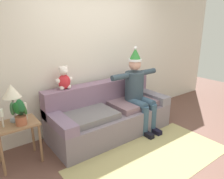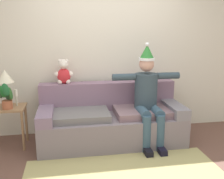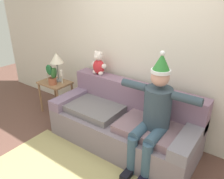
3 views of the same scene
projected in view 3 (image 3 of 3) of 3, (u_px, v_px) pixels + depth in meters
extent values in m
cube|color=silver|center=(145.00, 48.00, 3.21)|extent=(7.00, 0.10, 2.70)
cube|color=slate|center=(122.00, 131.00, 3.25)|extent=(2.14, 0.89, 0.43)
cube|color=gray|center=(135.00, 97.00, 3.31)|extent=(2.14, 0.24, 0.44)
cube|color=slate|center=(74.00, 97.00, 3.65)|extent=(0.22, 0.89, 0.15)
cube|color=slate|center=(190.00, 138.00, 2.62)|extent=(0.22, 0.89, 0.15)
cube|color=slate|center=(94.00, 108.00, 3.36)|extent=(0.86, 0.63, 0.10)
cube|color=slate|center=(151.00, 129.00, 2.85)|extent=(0.86, 0.63, 0.10)
cylinder|color=#32424E|center=(157.00, 108.00, 2.72)|extent=(0.34, 0.34, 0.52)
sphere|color=tan|center=(160.00, 77.00, 2.56)|extent=(0.22, 0.22, 0.22)
cylinder|color=white|center=(161.00, 71.00, 2.53)|extent=(0.23, 0.23, 0.04)
cone|color=#2B7930|center=(162.00, 62.00, 2.48)|extent=(0.21, 0.21, 0.20)
sphere|color=white|center=(163.00, 53.00, 2.44)|extent=(0.06, 0.06, 0.06)
cylinder|color=#354F65|center=(141.00, 130.00, 2.73)|extent=(0.14, 0.40, 0.14)
cylinder|color=#354F65|center=(132.00, 156.00, 2.69)|extent=(0.13, 0.13, 0.53)
cube|color=black|center=(128.00, 173.00, 2.72)|extent=(0.10, 0.24, 0.08)
cylinder|color=#354F65|center=(156.00, 136.00, 2.63)|extent=(0.14, 0.40, 0.14)
cylinder|color=#354F65|center=(147.00, 162.00, 2.59)|extent=(0.13, 0.13, 0.53)
cylinder|color=#32424E|center=(134.00, 85.00, 2.81)|extent=(0.34, 0.10, 0.10)
cylinder|color=#32424E|center=(187.00, 99.00, 2.45)|extent=(0.34, 0.10, 0.10)
ellipsoid|color=red|center=(99.00, 67.00, 3.54)|extent=(0.20, 0.16, 0.24)
sphere|color=silver|center=(98.00, 56.00, 3.47)|extent=(0.15, 0.15, 0.15)
sphere|color=silver|center=(96.00, 57.00, 3.43)|extent=(0.07, 0.07, 0.07)
sphere|color=silver|center=(96.00, 52.00, 3.47)|extent=(0.05, 0.05, 0.05)
sphere|color=silver|center=(101.00, 53.00, 3.42)|extent=(0.05, 0.05, 0.05)
sphere|color=silver|center=(94.00, 64.00, 3.59)|extent=(0.08, 0.08, 0.08)
sphere|color=silver|center=(95.00, 72.00, 3.59)|extent=(0.08, 0.08, 0.08)
sphere|color=silver|center=(104.00, 66.00, 3.47)|extent=(0.08, 0.08, 0.08)
sphere|color=silver|center=(101.00, 73.00, 3.52)|extent=(0.08, 0.08, 0.08)
cube|color=#936B4A|center=(55.00, 83.00, 3.98)|extent=(0.55, 0.41, 0.03)
cylinder|color=#936B4A|center=(41.00, 98.00, 4.11)|extent=(0.04, 0.04, 0.58)
cylinder|color=#936B4A|center=(58.00, 105.00, 3.84)|extent=(0.04, 0.04, 0.58)
cylinder|color=#936B4A|center=(55.00, 91.00, 4.36)|extent=(0.04, 0.04, 0.58)
cylinder|color=#936B4A|center=(73.00, 98.00, 4.10)|extent=(0.04, 0.04, 0.58)
cylinder|color=gray|center=(59.00, 80.00, 4.02)|extent=(0.14, 0.14, 0.03)
cylinder|color=gray|center=(58.00, 71.00, 3.95)|extent=(0.02, 0.02, 0.31)
cone|color=#F3E6CC|center=(56.00, 58.00, 3.85)|extent=(0.24, 0.24, 0.18)
cylinder|color=#A05539|center=(52.00, 81.00, 3.85)|extent=(0.14, 0.14, 0.12)
ellipsoid|color=#285624|center=(53.00, 73.00, 3.76)|extent=(0.10, 0.14, 0.21)
ellipsoid|color=#2C5130|center=(55.00, 73.00, 3.84)|extent=(0.15, 0.12, 0.21)
ellipsoid|color=#2D5431|center=(50.00, 70.00, 3.85)|extent=(0.09, 0.12, 0.18)
ellipsoid|color=#1A6326|center=(48.00, 71.00, 3.78)|extent=(0.12, 0.16, 0.20)
ellipsoid|color=#1C5A2D|center=(49.00, 70.00, 3.72)|extent=(0.14, 0.08, 0.20)
cylinder|color=beige|center=(48.00, 77.00, 4.01)|extent=(0.02, 0.02, 0.15)
cylinder|color=white|center=(47.00, 70.00, 3.96)|extent=(0.04, 0.04, 0.10)
cylinder|color=beige|center=(62.00, 79.00, 3.89)|extent=(0.02, 0.02, 0.14)
cylinder|color=white|center=(61.00, 73.00, 3.84)|extent=(0.04, 0.04, 0.10)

